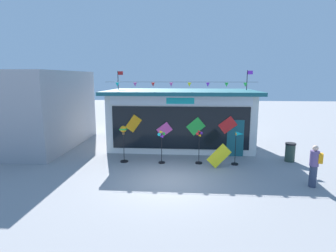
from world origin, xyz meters
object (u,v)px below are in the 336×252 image
Objects in this scene: wind_spinner_far_left at (124,135)px; wind_spinner_center_left at (199,144)px; wind_spinner_center_right at (238,143)px; trash_bin at (290,152)px; wind_spinner_left at (162,142)px; person_near_camera at (314,165)px; kite_shop_building at (181,118)px; display_kite_on_ground at (219,156)px.

wind_spinner_far_left is 1.09× the size of wind_spinner_center_left.
trash_bin is (2.77, 0.74, -0.62)m from wind_spinner_center_right.
wind_spinner_center_right is (3.75, 0.06, 0.03)m from wind_spinner_left.
wind_spinner_center_left is at bearing 179.25° from wind_spinner_center_right.
wind_spinner_left is 6.74m from person_near_camera.
wind_spinner_left is at bearing -94.85° from person_near_camera.
wind_spinner_center_right is at bearing -51.30° from kite_shop_building.
kite_shop_building reaches higher than person_near_camera.
kite_shop_building is at bearing 105.47° from wind_spinner_center_left.
kite_shop_building is 4.74m from display_kite_on_ground.
kite_shop_building is at bearing 153.23° from trash_bin.
display_kite_on_ground is at bearing -65.35° from kite_shop_building.
wind_spinner_far_left reaches higher than display_kite_on_ground.
display_kite_on_ground is at bearing -33.00° from wind_spinner_center_left.
wind_spinner_center_right reaches higher than trash_bin.
wind_spinner_left is (1.92, -0.09, -0.31)m from wind_spinner_far_left.
display_kite_on_ground is at bearing -10.55° from wind_spinner_left.
person_near_camera is 1.54× the size of display_kite_on_ground.
wind_spinner_left is at bearing -103.42° from kite_shop_building.
person_near_camera is (8.15, -2.64, -0.50)m from wind_spinner_far_left.
wind_spinner_center_left is 4.74m from trash_bin.
wind_spinner_center_right is at bearing 0.88° from wind_spinner_left.
person_near_camera is at bearing -17.97° from wind_spinner_far_left.
wind_spinner_left reaches higher than wind_spinner_center_right.
wind_spinner_center_right is 1.24m from display_kite_on_ground.
wind_spinner_far_left is (-2.79, -3.56, -0.38)m from kite_shop_building.
person_near_camera is at bearing -30.59° from display_kite_on_ground.
wind_spinner_center_right is at bearing -0.31° from wind_spinner_far_left.
kite_shop_building reaches higher than wind_spinner_center_right.
person_near_camera is at bearing -46.49° from wind_spinner_center_right.
wind_spinner_left is 1.86m from wind_spinner_center_left.
wind_spinner_center_left reaches higher than wind_spinner_center_right.
wind_spinner_center_right is at bearing -0.75° from wind_spinner_center_left.
display_kite_on_ground is at bearing -7.35° from wind_spinner_far_left.
display_kite_on_ground reaches higher than trash_bin.
kite_shop_building reaches higher than wind_spinner_left.
trash_bin is at bearing -26.77° from kite_shop_building.
trash_bin is (4.66, 0.72, -0.50)m from wind_spinner_center_left.
wind_spinner_center_left is 1.89m from wind_spinner_center_right.
kite_shop_building is 4.66× the size of wind_spinner_far_left.
wind_spinner_center_right is (1.89, -0.02, 0.12)m from wind_spinner_center_left.
wind_spinner_far_left is 3.80m from wind_spinner_center_left.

